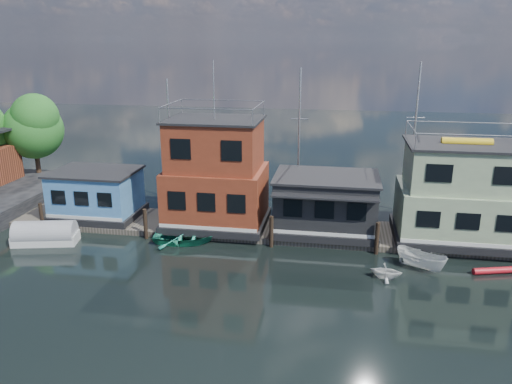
% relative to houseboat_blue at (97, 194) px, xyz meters
% --- Properties ---
extents(ground, '(160.00, 160.00, 0.00)m').
position_rel_houseboat_blue_xyz_m(ground, '(18.00, -12.00, -2.21)').
color(ground, black).
rests_on(ground, ground).
extents(dock, '(48.00, 5.00, 0.40)m').
position_rel_houseboat_blue_xyz_m(dock, '(18.00, 0.00, -2.01)').
color(dock, '#595147').
rests_on(dock, ground).
extents(houseboat_blue, '(6.40, 4.90, 3.66)m').
position_rel_houseboat_blue_xyz_m(houseboat_blue, '(0.00, 0.00, 0.00)').
color(houseboat_blue, black).
rests_on(houseboat_blue, dock).
extents(houseboat_red, '(7.40, 5.90, 11.86)m').
position_rel_houseboat_blue_xyz_m(houseboat_red, '(9.50, 0.00, 1.90)').
color(houseboat_red, black).
rests_on(houseboat_red, dock).
extents(houseboat_dark, '(7.40, 6.10, 4.06)m').
position_rel_houseboat_blue_xyz_m(houseboat_dark, '(17.50, -0.02, 0.21)').
color(houseboat_dark, black).
rests_on(houseboat_dark, dock).
extents(houseboat_green, '(8.40, 5.90, 7.03)m').
position_rel_houseboat_blue_xyz_m(houseboat_green, '(26.50, 0.00, 1.34)').
color(houseboat_green, black).
rests_on(houseboat_green, dock).
extents(pilings, '(42.28, 0.28, 2.20)m').
position_rel_houseboat_blue_xyz_m(pilings, '(17.67, -2.80, -1.11)').
color(pilings, '#2D2116').
rests_on(pilings, ground).
extents(background_masts, '(36.40, 0.16, 12.00)m').
position_rel_houseboat_blue_xyz_m(background_masts, '(22.76, 6.00, 3.35)').
color(background_masts, silver).
rests_on(background_masts, ground).
extents(red_kayak, '(2.76, 1.13, 0.40)m').
position_rel_houseboat_blue_xyz_m(red_kayak, '(27.94, -4.57, -2.00)').
color(red_kayak, red).
rests_on(red_kayak, ground).
extents(dinghy_teal, '(4.63, 3.58, 0.88)m').
position_rel_houseboat_blue_xyz_m(dinghy_teal, '(7.91, -3.15, -1.76)').
color(dinghy_teal, teal).
rests_on(dinghy_teal, ground).
extents(dinghy_white, '(2.04, 1.81, 0.98)m').
position_rel_houseboat_blue_xyz_m(dinghy_white, '(21.35, -6.34, -1.72)').
color(dinghy_white, silver).
rests_on(dinghy_white, ground).
extents(motorboat, '(3.40, 2.87, 1.27)m').
position_rel_houseboat_blue_xyz_m(motorboat, '(23.57, -4.71, -1.57)').
color(motorboat, white).
rests_on(motorboat, ground).
extents(tarp_runabout, '(4.55, 2.61, 1.74)m').
position_rel_houseboat_blue_xyz_m(tarp_runabout, '(-1.54, -4.82, -1.56)').
color(tarp_runabout, silver).
rests_on(tarp_runabout, ground).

